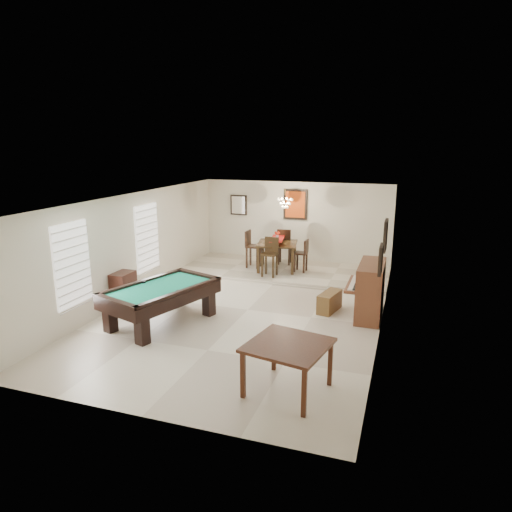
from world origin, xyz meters
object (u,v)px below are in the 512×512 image
Objects in this scene: dining_chair_east at (301,256)px; piano_bench at (330,302)px; apothecary_chest at (124,290)px; dining_table at (277,254)px; dining_chair_south at (270,257)px; chandelier at (285,200)px; upright_piano at (364,289)px; pool_table at (161,305)px; flower_vase at (277,235)px; dining_chair_west at (254,249)px; dining_chair_north at (285,246)px; square_table at (288,367)px.

piano_bench is at bearing 29.72° from dining_chair_east.
apothecary_chest is 0.77× the size of dining_table.
chandelier is (0.21, 0.77, 1.54)m from dining_chair_south.
apothecary_chest is 4.74m from dining_table.
upright_piano is 1.30× the size of dining_table.
pool_table is at bearing -106.06° from dining_table.
flower_vase is 0.88m from dining_chair_west.
dining_chair_west reaches higher than pool_table.
dining_chair_east is at bearing 127.87° from upright_piano.
dining_table is at bearing 80.85° from dining_chair_north.
flower_vase reaches higher than square_table.
dining_table is 0.58m from flower_vase.
flower_vase is at bearing 180.00° from dining_table.
upright_piano is 6.55× the size of flower_vase.
dining_chair_east is at bearing 128.31° from dining_chair_north.
piano_bench is 4.79m from apothecary_chest.
piano_bench is at bearing -52.39° from dining_table.
dining_chair_south is at bearing -90.85° from flower_vase.
apothecary_chest is 4.40m from dining_chair_west.
piano_bench is 0.92× the size of apothecary_chest.
dining_chair_west is (-0.73, 0.01, -0.48)m from flower_vase.
flower_vase is (-0.00, 0.00, 0.58)m from dining_table.
dining_chair_east is (2.00, 4.49, 0.20)m from pool_table.
upright_piano is 0.85m from piano_bench.
dining_chair_east is at bearing -4.47° from chandelier.
apothecary_chest is at bearing 152.88° from square_table.
dining_chair_west is at bearing -177.88° from chandelier.
dining_chair_east is at bearing 47.48° from dining_chair_south.
flower_vase is (2.58, 3.97, 0.73)m from apothecary_chest.
dining_table is at bearing 0.00° from flower_vase.
dining_chair_west is at bearing 35.97° from dining_chair_north.
upright_piano is 2.43× the size of chandelier.
pool_table is 1.65× the size of upright_piano.
square_table is 1.07× the size of dining_chair_south.
piano_bench is at bearing 89.62° from square_table.
dining_chair_east reaches higher than piano_bench.
dining_chair_north is at bearing 93.58° from pool_table.
dining_chair_west is 1.86× the size of chandelier.
apothecary_chest is at bearing 156.02° from dining_chair_west.
dining_table is at bearing 57.03° from apothecary_chest.
flower_vase is 0.20× the size of dining_chair_west.
apothecary_chest is 4.15m from dining_chair_south.
dining_chair_north is (0.05, 1.43, 0.01)m from dining_chair_south.
dining_chair_north is (0.04, 0.70, -0.48)m from flower_vase.
dining_chair_north is at bearing 103.69° from chandelier.
upright_piano is at bearing 77.92° from square_table.
dining_table is at bearing 107.49° from square_table.
flower_vase reaches higher than dining_chair_east.
dining_chair_west is 1.79m from chandelier.
square_table is 1.03× the size of dining_table.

